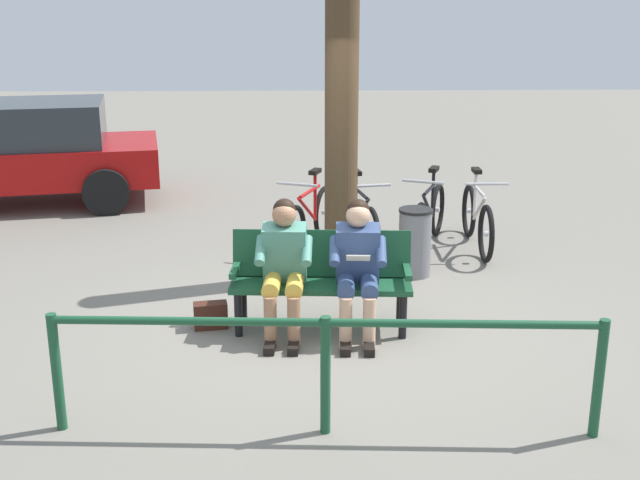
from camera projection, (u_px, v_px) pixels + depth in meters
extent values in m
plane|color=slate|center=(320.00, 327.00, 7.19)|extent=(40.00, 40.00, 0.00)
cube|color=#194C2D|center=(321.00, 285.00, 7.03)|extent=(1.62, 0.53, 0.05)
cube|color=#194C2D|center=(322.00, 253.00, 7.14)|extent=(1.61, 0.23, 0.42)
cube|color=#194C2D|center=(407.00, 271.00, 6.97)|extent=(0.08, 0.40, 0.05)
cube|color=#194C2D|center=(235.00, 270.00, 7.01)|extent=(0.08, 0.40, 0.05)
cylinder|color=black|center=(403.00, 317.00, 6.91)|extent=(0.07, 0.07, 0.40)
cylinder|color=black|center=(238.00, 315.00, 6.95)|extent=(0.07, 0.07, 0.40)
cylinder|color=black|center=(400.00, 302.00, 7.24)|extent=(0.07, 0.07, 0.40)
cylinder|color=black|center=(243.00, 301.00, 7.28)|extent=(0.07, 0.07, 0.40)
cube|color=#334772|center=(358.00, 254.00, 6.96)|extent=(0.40, 0.33, 0.55)
sphere|color=#D8A884|center=(358.00, 215.00, 6.84)|extent=(0.21, 0.21, 0.21)
sphere|color=black|center=(358.00, 210.00, 6.85)|extent=(0.20, 0.20, 0.20)
cylinder|color=#334772|center=(369.00, 285.00, 6.83)|extent=(0.17, 0.41, 0.15)
cylinder|color=#D8A884|center=(369.00, 323.00, 6.71)|extent=(0.11, 0.11, 0.45)
cube|color=black|center=(369.00, 348.00, 6.67)|extent=(0.10, 0.22, 0.07)
cylinder|color=#334772|center=(381.00, 251.00, 6.82)|extent=(0.11, 0.31, 0.23)
cylinder|color=#334772|center=(346.00, 285.00, 6.83)|extent=(0.17, 0.41, 0.15)
cylinder|color=#D8A884|center=(346.00, 323.00, 6.72)|extent=(0.11, 0.11, 0.45)
cube|color=black|center=(345.00, 348.00, 6.68)|extent=(0.10, 0.22, 0.07)
cylinder|color=#334772|center=(335.00, 251.00, 6.83)|extent=(0.11, 0.31, 0.23)
cube|color=silver|center=(358.00, 258.00, 6.65)|extent=(0.21, 0.13, 0.09)
cube|color=#4C8C7A|center=(285.00, 253.00, 6.98)|extent=(0.40, 0.33, 0.55)
sphere|color=#A87554|center=(284.00, 215.00, 6.86)|extent=(0.21, 0.21, 0.21)
sphere|color=black|center=(284.00, 210.00, 6.87)|extent=(0.20, 0.20, 0.20)
cylinder|color=gold|center=(295.00, 285.00, 6.85)|extent=(0.17, 0.41, 0.15)
cylinder|color=#A87554|center=(294.00, 322.00, 6.73)|extent=(0.11, 0.11, 0.45)
cube|color=black|center=(293.00, 347.00, 6.69)|extent=(0.10, 0.22, 0.07)
cylinder|color=#4C8C7A|center=(307.00, 251.00, 6.84)|extent=(0.11, 0.31, 0.23)
cylinder|color=gold|center=(272.00, 284.00, 6.85)|extent=(0.17, 0.41, 0.15)
cylinder|color=#A87554|center=(270.00, 322.00, 6.74)|extent=(0.11, 0.11, 0.45)
cube|color=black|center=(270.00, 347.00, 6.70)|extent=(0.10, 0.22, 0.07)
cylinder|color=#4C8C7A|center=(261.00, 250.00, 6.85)|extent=(0.11, 0.31, 0.23)
cube|color=#3F1E14|center=(211.00, 315.00, 7.15)|extent=(0.32, 0.19, 0.24)
cylinder|color=#4C3823|center=(342.00, 108.00, 8.07)|extent=(0.34, 0.34, 3.58)
cylinder|color=slate|center=(415.00, 244.00, 8.47)|extent=(0.35, 0.35, 0.71)
cylinder|color=black|center=(416.00, 210.00, 8.36)|extent=(0.36, 0.36, 0.03)
torus|color=black|center=(486.00, 234.00, 8.91)|extent=(0.07, 0.66, 0.66)
cylinder|color=silver|center=(486.00, 234.00, 8.91)|extent=(0.05, 0.06, 0.06)
torus|color=black|center=(469.00, 211.00, 9.89)|extent=(0.07, 0.66, 0.66)
cylinder|color=silver|center=(469.00, 211.00, 9.89)|extent=(0.05, 0.06, 0.06)
cylinder|color=silver|center=(479.00, 190.00, 9.29)|extent=(0.05, 0.63, 0.04)
cylinder|color=silver|center=(479.00, 209.00, 9.27)|extent=(0.05, 0.60, 0.43)
cylinder|color=silver|center=(475.00, 193.00, 9.49)|extent=(0.04, 0.04, 0.55)
cube|color=black|center=(477.00, 171.00, 9.41)|extent=(0.09, 0.22, 0.05)
cylinder|color=#B2B2B7|center=(487.00, 184.00, 8.85)|extent=(0.48, 0.04, 0.03)
torus|color=black|center=(419.00, 231.00, 9.03)|extent=(0.29, 0.64, 0.66)
cylinder|color=silver|center=(419.00, 231.00, 9.03)|extent=(0.07, 0.07, 0.06)
torus|color=black|center=(437.00, 210.00, 9.95)|extent=(0.29, 0.64, 0.66)
cylinder|color=silver|center=(437.00, 210.00, 9.95)|extent=(0.07, 0.07, 0.06)
cylinder|color=black|center=(430.00, 189.00, 9.38)|extent=(0.27, 0.60, 0.04)
cylinder|color=black|center=(428.00, 207.00, 9.37)|extent=(0.25, 0.57, 0.43)
cylinder|color=black|center=(433.00, 192.00, 9.57)|extent=(0.04, 0.04, 0.55)
cube|color=black|center=(434.00, 169.00, 9.49)|extent=(0.16, 0.24, 0.05)
cylinder|color=#B2B2B7|center=(423.00, 182.00, 8.96)|extent=(0.46, 0.20, 0.03)
torus|color=black|center=(371.00, 236.00, 8.84)|extent=(0.18, 0.66, 0.66)
cylinder|color=silver|center=(371.00, 236.00, 8.84)|extent=(0.06, 0.07, 0.06)
torus|color=black|center=(349.00, 213.00, 9.79)|extent=(0.18, 0.66, 0.66)
cylinder|color=silver|center=(349.00, 213.00, 9.79)|extent=(0.06, 0.07, 0.06)
cylinder|color=black|center=(360.00, 192.00, 9.21)|extent=(0.15, 0.63, 0.04)
cylinder|color=black|center=(361.00, 211.00, 9.19)|extent=(0.15, 0.59, 0.43)
cylinder|color=black|center=(356.00, 195.00, 9.40)|extent=(0.04, 0.04, 0.55)
cube|color=black|center=(356.00, 172.00, 9.32)|extent=(0.13, 0.23, 0.05)
cylinder|color=#B2B2B7|center=(370.00, 186.00, 8.77)|extent=(0.48, 0.12, 0.03)
torus|color=black|center=(294.00, 234.00, 8.90)|extent=(0.29, 0.64, 0.66)
cylinder|color=silver|center=(294.00, 234.00, 8.90)|extent=(0.07, 0.07, 0.06)
torus|color=black|center=(324.00, 212.00, 9.82)|extent=(0.29, 0.64, 0.66)
cylinder|color=silver|center=(324.00, 212.00, 9.82)|extent=(0.07, 0.07, 0.06)
cylinder|color=#B71414|center=(310.00, 191.00, 9.25)|extent=(0.27, 0.60, 0.04)
cylinder|color=#B71414|center=(307.00, 210.00, 9.24)|extent=(0.25, 0.57, 0.43)
cylinder|color=#B71414|center=(315.00, 195.00, 9.44)|extent=(0.04, 0.04, 0.55)
cube|color=black|center=(315.00, 171.00, 9.36)|extent=(0.16, 0.24, 0.05)
cylinder|color=#B2B2B7|center=(297.00, 184.00, 8.83)|extent=(0.46, 0.20, 0.03)
cylinder|color=#194C2D|center=(599.00, 379.00, 5.28)|extent=(0.07, 0.07, 0.85)
cylinder|color=#194C2D|center=(325.00, 376.00, 5.32)|extent=(0.07, 0.07, 0.85)
cylinder|color=#194C2D|center=(57.00, 372.00, 5.37)|extent=(0.07, 0.07, 0.85)
cylinder|color=#194C2D|center=(326.00, 323.00, 5.21)|extent=(3.64, 0.25, 0.06)
cube|color=#A50C0C|center=(9.00, 164.00, 11.42)|extent=(4.46, 2.55, 0.55)
cube|color=#262D33|center=(20.00, 123.00, 11.30)|extent=(2.58, 2.06, 0.60)
cylinder|color=black|center=(106.00, 192.00, 10.94)|extent=(0.67, 0.33, 0.64)
cylinder|color=black|center=(111.00, 166.00, 12.62)|extent=(0.67, 0.33, 0.64)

